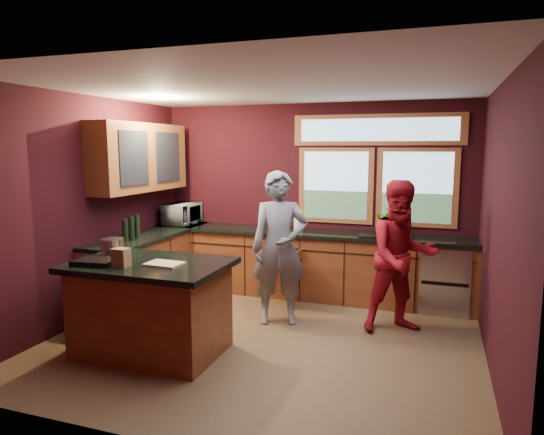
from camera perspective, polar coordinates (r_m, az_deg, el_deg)
The scene contains 14 objects.
floor at distance 5.45m, azimuth -0.87°, elevation -14.21°, with size 4.50×4.50×0.00m, color brown.
room_shell at distance 5.57m, azimuth -5.58°, elevation 5.28°, with size 4.52×4.02×2.71m.
back_counter at distance 6.81m, azimuth 5.57°, elevation -5.55°, with size 4.50×0.64×0.93m.
left_counter at distance 6.87m, azimuth -13.95°, elevation -5.60°, with size 0.64×2.30×0.93m.
island at distance 5.15m, azimuth -14.02°, elevation -10.18°, with size 1.55×1.05×0.95m.
person_grey at distance 5.72m, azimuth 0.88°, elevation -3.60°, with size 0.66×0.43×1.82m, color slate.
person_red at distance 5.66m, azimuth 15.02°, elevation -4.49°, with size 0.84×0.65×1.73m, color maroon.
microwave at distance 7.43m, azimuth -10.52°, elevation 0.42°, with size 0.58×0.39×0.32m, color #999999.
potted_plant at distance 6.59m, azimuth 13.54°, elevation -0.45°, with size 0.33×0.28×0.36m, color #999999.
paper_towel at distance 6.77m, azimuth 3.10°, elevation -0.37°, with size 0.12×0.12×0.28m, color white.
cutting_board at distance 4.87m, azimuth -12.55°, elevation -5.34°, with size 0.35×0.25×0.02m, color tan.
stock_pot at distance 5.43m, azimuth -18.25°, elevation -3.30°, with size 0.24×0.24×0.18m, color silver.
paper_bag at distance 4.89m, azimuth -17.32°, elevation -4.53°, with size 0.15×0.12×0.18m, color brown.
black_tray at distance 5.08m, azimuth -20.04°, elevation -4.92°, with size 0.40×0.28×0.05m, color black.
Camera 1 is at (1.71, -4.74, 2.08)m, focal length 32.00 mm.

